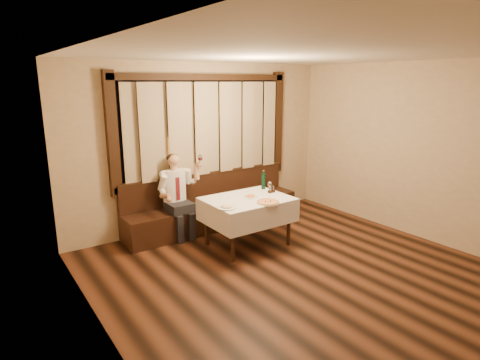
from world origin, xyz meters
TOP-DOWN VIEW (x-y plane):
  - room at (-0.00, 0.97)m, footprint 5.01×6.01m
  - banquette at (0.00, 2.72)m, footprint 3.20×0.61m
  - dining_table at (0.00, 1.70)m, footprint 1.27×0.97m
  - pizza at (0.09, 1.32)m, footprint 0.34×0.34m
  - pasta_red at (0.06, 1.70)m, footprint 0.24×0.24m
  - pasta_cream at (-0.53, 1.47)m, footprint 0.28×0.28m
  - green_bottle at (0.53, 1.99)m, footprint 0.07×0.07m
  - table_wine_glass at (0.47, 1.76)m, footprint 0.07×0.07m
  - cruet_caddy at (0.50, 1.74)m, footprint 0.12×0.07m
  - seated_man at (-0.72, 2.64)m, footprint 0.74×0.55m

SIDE VIEW (x-z plane):
  - banquette at x=0.00m, z-range -0.16..0.78m
  - dining_table at x=0.00m, z-range 0.27..1.03m
  - pizza at x=0.09m, z-range 0.75..0.79m
  - pasta_red at x=0.06m, z-range 0.75..0.83m
  - pasta_cream at x=-0.53m, z-range 0.75..0.84m
  - seated_man at x=-0.72m, z-range 0.12..1.48m
  - cruet_caddy at x=0.50m, z-range 0.74..0.86m
  - table_wine_glass at x=0.47m, z-range 0.80..0.98m
  - green_bottle at x=0.53m, z-range 0.73..1.05m
  - room at x=0.00m, z-range 0.09..2.91m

